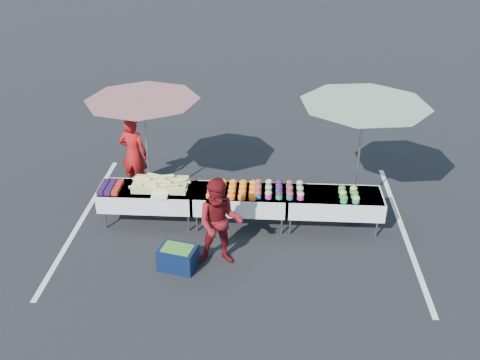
# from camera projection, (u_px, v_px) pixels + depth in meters

# --- Properties ---
(ground) EXTENTS (80.00, 80.00, 0.00)m
(ground) POSITION_uv_depth(u_px,v_px,m) (240.00, 224.00, 10.64)
(ground) COLOR black
(stripe_left) EXTENTS (0.10, 5.00, 0.00)m
(stripe_left) POSITION_uv_depth(u_px,v_px,m) (82.00, 219.00, 10.81)
(stripe_left) COLOR silver
(stripe_left) RESTS_ON ground
(stripe_right) EXTENTS (0.10, 5.00, 0.00)m
(stripe_right) POSITION_uv_depth(u_px,v_px,m) (403.00, 229.00, 10.46)
(stripe_right) COLOR silver
(stripe_right) RESTS_ON ground
(table_left) EXTENTS (1.86, 0.81, 0.75)m
(table_left) POSITION_uv_depth(u_px,v_px,m) (148.00, 196.00, 10.45)
(table_left) COLOR white
(table_left) RESTS_ON ground
(table_center) EXTENTS (1.86, 0.81, 0.75)m
(table_center) POSITION_uv_depth(u_px,v_px,m) (240.00, 199.00, 10.36)
(table_center) COLOR white
(table_center) RESTS_ON ground
(table_right) EXTENTS (1.86, 0.81, 0.75)m
(table_right) POSITION_uv_depth(u_px,v_px,m) (333.00, 202.00, 10.26)
(table_right) COLOR white
(table_right) RESTS_ON ground
(berry_punnets) EXTENTS (0.40, 0.54, 0.08)m
(berry_punnets) POSITION_uv_depth(u_px,v_px,m) (111.00, 187.00, 10.34)
(berry_punnets) COLOR black
(berry_punnets) RESTS_ON table_left
(corn_pile) EXTENTS (1.16, 0.57, 0.26)m
(corn_pile) POSITION_uv_depth(u_px,v_px,m) (161.00, 184.00, 10.35)
(corn_pile) COLOR #AEBC60
(corn_pile) RESTS_ON table_left
(plastic_bags) EXTENTS (0.30, 0.25, 0.05)m
(plastic_bags) POSITION_uv_depth(u_px,v_px,m) (160.00, 196.00, 10.08)
(plastic_bags) COLOR white
(plastic_bags) RESTS_ON table_left
(carrot_bowls) EXTENTS (0.95, 0.69, 0.11)m
(carrot_bowls) POSITION_uv_depth(u_px,v_px,m) (232.00, 189.00, 10.25)
(carrot_bowls) COLOR #FE5D1C
(carrot_bowls) RESTS_ON table_center
(potato_cups) EXTENTS (0.94, 0.58, 0.16)m
(potato_cups) POSITION_uv_depth(u_px,v_px,m) (279.00, 189.00, 10.20)
(potato_cups) COLOR #2659B5
(potato_cups) RESTS_ON table_right
(bean_baskets) EXTENTS (0.36, 0.50, 0.15)m
(bean_baskets) POSITION_uv_depth(u_px,v_px,m) (349.00, 194.00, 10.04)
(bean_baskets) COLOR #228A4D
(bean_baskets) RESTS_ON table_right
(vendor) EXTENTS (0.67, 0.50, 1.69)m
(vendor) POSITION_uv_depth(u_px,v_px,m) (134.00, 154.00, 11.51)
(vendor) COLOR #9F1212
(vendor) RESTS_ON ground
(customer) EXTENTS (0.84, 0.67, 1.66)m
(customer) POSITION_uv_depth(u_px,v_px,m) (220.00, 223.00, 9.17)
(customer) COLOR maroon
(customer) RESTS_ON ground
(umbrella_left) EXTENTS (2.53, 2.53, 2.31)m
(umbrella_left) POSITION_uv_depth(u_px,v_px,m) (143.00, 109.00, 10.43)
(umbrella_left) COLOR black
(umbrella_left) RESTS_ON ground
(umbrella_right) EXTENTS (2.93, 2.93, 2.47)m
(umbrella_right) POSITION_uv_depth(u_px,v_px,m) (364.00, 114.00, 9.79)
(umbrella_right) COLOR black
(umbrella_right) RESTS_ON ground
(storage_bin) EXTENTS (0.72, 0.59, 0.41)m
(storage_bin) POSITION_uv_depth(u_px,v_px,m) (178.00, 257.00, 9.33)
(storage_bin) COLOR #0B1737
(storage_bin) RESTS_ON ground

